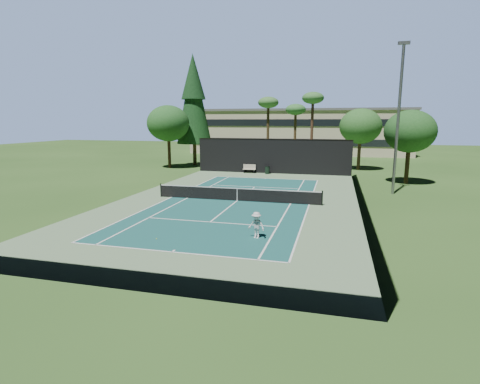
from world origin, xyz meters
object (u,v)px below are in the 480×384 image
(tennis_ball_b, at_px, (253,192))
(park_bench, at_px, (249,168))
(player, at_px, (256,225))
(tennis_ball_d, at_px, (175,191))
(tennis_ball_c, at_px, (271,194))
(trash_bin, at_px, (267,170))
(tennis_net, at_px, (237,194))
(tennis_ball_a, at_px, (157,239))

(tennis_ball_b, relative_size, park_bench, 0.05)
(player, relative_size, tennis_ball_d, 19.76)
(player, distance_m, park_bench, 25.25)
(tennis_ball_c, relative_size, trash_bin, 0.07)
(tennis_ball_d, relative_size, trash_bin, 0.08)
(tennis_net, xyz_separation_m, player, (3.37, -8.77, 0.15))
(tennis_ball_b, bearing_deg, tennis_ball_d, -168.29)
(player, distance_m, tennis_ball_d, 14.81)
(tennis_ball_d, bearing_deg, tennis_ball_b, 11.71)
(player, distance_m, tennis_ball_a, 5.25)
(tennis_ball_a, bearing_deg, tennis_ball_b, 81.72)
(tennis_ball_d, bearing_deg, tennis_ball_a, -69.70)
(tennis_ball_b, bearing_deg, player, -76.91)
(player, xyz_separation_m, tennis_ball_a, (-4.98, -1.52, -0.67))
(tennis_ball_b, bearing_deg, park_bench, 104.72)
(tennis_net, height_order, park_bench, tennis_net)
(tennis_ball_c, bearing_deg, tennis_ball_a, -105.53)
(tennis_ball_c, xyz_separation_m, park_bench, (-4.79, 12.67, 0.51))
(tennis_net, xyz_separation_m, tennis_ball_c, (2.11, 3.07, -0.52))
(park_bench, bearing_deg, tennis_net, -80.31)
(player, xyz_separation_m, tennis_ball_d, (-9.68, 11.19, -0.67))
(tennis_ball_c, height_order, tennis_ball_d, tennis_ball_d)
(tennis_net, relative_size, trash_bin, 13.65)
(tennis_ball_c, height_order, park_bench, park_bench)
(tennis_ball_a, distance_m, tennis_ball_b, 14.26)
(tennis_ball_a, xyz_separation_m, trash_bin, (1.15, 25.70, 0.45))
(tennis_ball_c, relative_size, park_bench, 0.04)
(tennis_ball_a, bearing_deg, player, 16.99)
(trash_bin, bearing_deg, tennis_ball_b, -85.53)
(tennis_net, height_order, trash_bin, tennis_net)
(player, xyz_separation_m, park_bench, (-6.06, 24.51, -0.16))
(park_bench, bearing_deg, trash_bin, -8.42)
(tennis_ball_c, distance_m, trash_bin, 12.61)
(tennis_net, relative_size, tennis_ball_c, 195.17)
(player, height_order, tennis_ball_b, player)
(player, height_order, tennis_ball_a, player)
(player, xyz_separation_m, tennis_ball_c, (-1.27, 11.84, -0.67))
(tennis_ball_a, relative_size, tennis_ball_c, 0.92)
(tennis_net, distance_m, trash_bin, 15.42)
(player, distance_m, tennis_ball_b, 12.94)
(tennis_ball_d, bearing_deg, park_bench, 74.79)
(tennis_net, xyz_separation_m, trash_bin, (-0.46, 15.41, -0.08))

